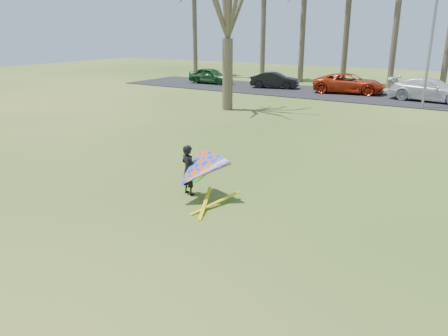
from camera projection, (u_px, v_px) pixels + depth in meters
The scene contains 8 objects.
ground at pixel (180, 232), 10.61m from camera, with size 100.00×100.00×0.00m, color #1C5212.
parking_strip at pixel (399, 99), 30.72m from camera, with size 46.00×7.00×0.06m, color black.
streetlight at pixel (435, 33), 25.85m from camera, with size 2.28×0.18×8.00m.
car_0 at pixel (211, 76), 38.89m from camera, with size 1.64×4.07×1.39m, color #1A421D.
car_1 at pixel (275, 80), 35.90m from camera, with size 1.36×3.89×1.28m, color black.
car_2 at pixel (349, 83), 33.02m from camera, with size 2.44×5.30×1.47m, color #AE280D.
car_3 at pixel (430, 90), 29.35m from camera, with size 2.15×5.28×1.53m, color silver.
kite_flyer at pixel (195, 172), 12.41m from camera, with size 2.13×2.39×2.02m.
Camera 1 is at (6.07, -7.56, 4.71)m, focal length 35.00 mm.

